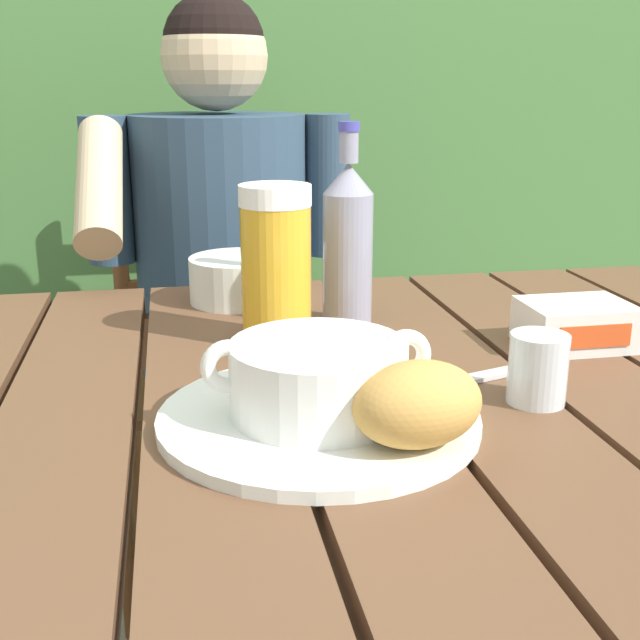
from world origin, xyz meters
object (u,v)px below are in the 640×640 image
beer_bottle (348,242)px  serving_plate (318,418)px  chair_near_diner (222,367)px  diner_bowl (239,279)px  person_eating (222,276)px  table_knife (457,381)px  soup_bowl (318,376)px  water_glass_small (538,369)px  beer_glass (276,265)px  bread_roll (417,404)px  butter_tub (575,324)px

beer_bottle → serving_plate: bearing=-107.3°
chair_near_diner → diner_bowl: size_ratio=6.42×
person_eating → table_knife: 0.74m
soup_bowl → water_glass_small: size_ratio=3.03×
beer_glass → beer_bottle: beer_bottle is taller
chair_near_diner → beer_glass: (0.03, -0.73, 0.39)m
beer_bottle → bread_roll: bearing=-93.9°
butter_tub → person_eating: bearing=121.7°
table_knife → diner_bowl: size_ratio=1.03×
soup_bowl → butter_tub: 0.38m
beer_glass → chair_near_diner: bearing=92.3°
chair_near_diner → table_knife: bearing=-77.9°
beer_bottle → water_glass_small: (0.13, -0.29, -0.07)m
soup_bowl → diner_bowl: size_ratio=1.51×
person_eating → butter_tub: size_ratio=9.75×
serving_plate → beer_bottle: size_ratio=1.16×
person_eating → beer_bottle: 0.52m
serving_plate → diner_bowl: bearing=94.3°
serving_plate → bread_roll: size_ratio=2.27×
chair_near_diner → beer_glass: 0.83m
soup_bowl → diner_bowl: soup_bowl is taller
chair_near_diner → bread_roll: size_ratio=6.91×
water_glass_small → table_knife: size_ratio=0.48×
serving_plate → beer_bottle: (0.10, 0.31, 0.10)m
beer_bottle → butter_tub: beer_bottle is taller
soup_bowl → beer_glass: 0.26m
beer_bottle → water_glass_small: beer_bottle is taller
chair_near_diner → person_eating: person_eating is taller
bread_roll → table_knife: bearing=58.6°
soup_bowl → butter_tub: size_ratio=1.71×
table_knife → beer_glass: bearing=132.6°
chair_near_diner → diner_bowl: 0.63m
person_eating → butter_tub: 0.73m
butter_tub → table_knife: 0.21m
person_eating → serving_plate: person_eating is taller
beer_glass → beer_bottle: size_ratio=0.74×
person_eating → water_glass_small: bearing=-71.5°
chair_near_diner → beer_bottle: (0.13, -0.67, 0.40)m
butter_tub → soup_bowl: bearing=-154.1°
soup_bowl → diner_bowl: (-0.03, 0.44, -0.02)m
serving_plate → diner_bowl: size_ratio=2.11×
serving_plate → bread_roll: bread_roll is taller
beer_bottle → water_glass_small: 0.33m
butter_tub → bread_roll: bearing=-138.0°
water_glass_small → table_knife: bearing=135.6°
serving_plate → diner_bowl: (-0.03, 0.44, 0.03)m
diner_bowl → beer_bottle: bearing=-46.8°
serving_plate → soup_bowl: 0.04m
water_glass_small → butter_tub: water_glass_small is taller
chair_near_diner → butter_tub: size_ratio=7.28×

